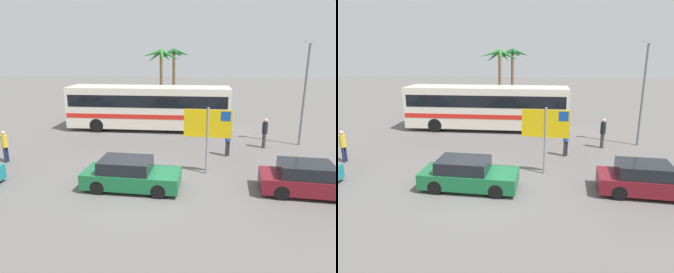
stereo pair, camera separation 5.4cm
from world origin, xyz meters
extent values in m
plane|color=#605E5B|center=(0.00, 0.00, 0.00)|extent=(120.00, 120.00, 0.00)
cube|color=silver|center=(-1.21, 10.55, 1.73)|extent=(11.69, 2.62, 2.90)
cube|color=black|center=(-1.21, 10.55, 2.28)|extent=(11.22, 2.65, 0.84)
cube|color=red|center=(-1.21, 10.55, 1.22)|extent=(11.57, 2.65, 0.32)
cylinder|color=black|center=(2.42, 11.74, 0.50)|extent=(1.00, 0.28, 1.00)
cylinder|color=black|center=(2.42, 9.36, 0.50)|extent=(1.00, 0.28, 1.00)
cylinder|color=black|center=(-4.83, 11.74, 0.50)|extent=(1.00, 0.28, 1.00)
cylinder|color=black|center=(-4.83, 9.36, 0.50)|extent=(1.00, 0.28, 1.00)
cylinder|color=gray|center=(2.87, 2.21, 1.60)|extent=(0.11, 0.11, 3.20)
cube|color=yellow|center=(2.87, 2.21, 2.45)|extent=(2.20, 0.24, 1.30)
cube|color=#1447A8|center=(3.67, 2.14, 2.82)|extent=(0.44, 0.11, 0.44)
cube|color=#196638|center=(-0.30, 0.18, 0.48)|extent=(4.12, 1.83, 0.64)
cube|color=black|center=(-0.54, 0.19, 1.06)|extent=(2.17, 1.61, 0.52)
cylinder|color=black|center=(0.99, 0.87, 0.30)|extent=(0.61, 0.19, 0.60)
cylinder|color=black|center=(0.93, -0.63, 0.30)|extent=(0.61, 0.19, 0.60)
cylinder|color=black|center=(-1.52, 0.99, 0.30)|extent=(0.61, 0.19, 0.60)
cylinder|color=black|center=(-1.58, -0.52, 0.30)|extent=(0.61, 0.19, 0.60)
cube|color=maroon|center=(7.05, 0.39, 0.48)|extent=(4.09, 1.96, 0.64)
cube|color=black|center=(6.81, 0.40, 1.06)|extent=(2.18, 1.68, 0.52)
cylinder|color=black|center=(8.33, 1.04, 0.30)|extent=(0.61, 0.21, 0.60)
cylinder|color=black|center=(5.88, 1.23, 0.30)|extent=(0.61, 0.21, 0.60)
cylinder|color=black|center=(5.76, -0.27, 0.30)|extent=(0.61, 0.21, 0.60)
cylinder|color=#1E2347|center=(-7.56, 2.84, 0.41)|extent=(0.13, 0.13, 0.82)
cylinder|color=#1E2347|center=(-7.57, 2.66, 0.41)|extent=(0.13, 0.13, 0.82)
cylinder|color=gold|center=(-7.57, 2.75, 1.15)|extent=(0.32, 0.32, 0.65)
sphere|color=tan|center=(-7.57, 2.75, 1.59)|extent=(0.22, 0.22, 0.22)
cylinder|color=#4C4C51|center=(6.38, 6.78, 0.44)|extent=(0.13, 0.13, 0.88)
cylinder|color=#4C4C51|center=(6.44, 6.60, 0.44)|extent=(0.13, 0.13, 0.88)
cylinder|color=black|center=(6.41, 6.69, 1.23)|extent=(0.32, 0.32, 0.69)
sphere|color=tan|center=(6.41, 6.69, 1.69)|extent=(0.24, 0.24, 0.24)
cylinder|color=#2D2D33|center=(4.15, 4.99, 0.43)|extent=(0.13, 0.13, 0.87)
cylinder|color=#2D2D33|center=(4.03, 4.86, 0.43)|extent=(0.13, 0.13, 0.87)
cylinder|color=#2851B2|center=(4.09, 4.92, 1.21)|extent=(0.32, 0.32, 0.69)
sphere|color=tan|center=(4.09, 4.92, 1.68)|extent=(0.24, 0.24, 0.24)
cylinder|color=slate|center=(8.72, 7.51, 3.04)|extent=(0.14, 0.14, 6.08)
cube|color=#B2B2B7|center=(8.72, 7.51, 6.18)|extent=(0.56, 0.20, 0.16)
cylinder|color=brown|center=(-1.49, 20.51, 2.74)|extent=(0.32, 0.32, 5.47)
cone|color=#2D7533|center=(-0.53, 20.36, 5.22)|extent=(2.17, 0.76, 1.29)
cone|color=#2D7533|center=(-1.11, 21.37, 5.17)|extent=(1.25, 2.09, 1.40)
cone|color=#2D7533|center=(-2.23, 21.06, 5.13)|extent=(1.92, 1.59, 1.47)
cone|color=#2D7533|center=(-2.40, 20.01, 5.40)|extent=(2.12, 1.43, 0.96)
cone|color=#2D7533|center=(-1.29, 19.59, 5.16)|extent=(0.87, 2.14, 1.40)
cylinder|color=brown|center=(-0.25, 21.34, 2.76)|extent=(0.32, 0.32, 5.51)
cone|color=#195623|center=(0.56, 21.46, 5.47)|extent=(1.80, 0.69, 0.91)
cone|color=#195623|center=(0.14, 22.04, 5.42)|extent=(1.24, 1.74, 1.00)
cone|color=#195623|center=(-0.96, 21.75, 5.49)|extent=(1.74, 1.26, 0.87)
cone|color=#195623|center=(-0.82, 20.82, 5.36)|extent=(1.57, 1.49, 1.11)
cone|color=#195623|center=(0.10, 20.63, 5.43)|extent=(1.17, 1.76, 0.98)
camera|label=1|loc=(2.44, -11.79, 5.65)|focal=33.22mm
camera|label=2|loc=(2.49, -11.78, 5.65)|focal=33.22mm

